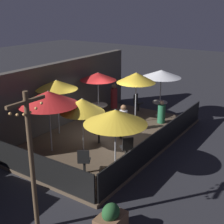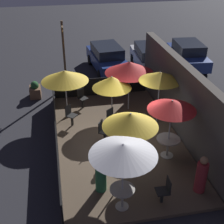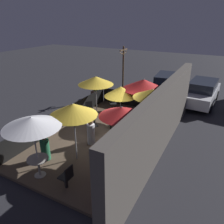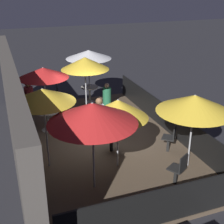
% 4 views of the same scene
% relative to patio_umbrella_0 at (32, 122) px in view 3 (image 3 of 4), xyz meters
% --- Properties ---
extents(ground_plane, '(60.00, 60.00, 0.00)m').
position_rel_patio_umbrella_0_xyz_m(ground_plane, '(-3.67, 0.65, -2.31)').
color(ground_plane, '#26262B').
extents(patio_deck, '(8.58, 5.06, 0.12)m').
position_rel_patio_umbrella_0_xyz_m(patio_deck, '(-3.67, 0.65, -2.25)').
color(patio_deck, brown).
rests_on(patio_deck, ground_plane).
extents(building_wall, '(10.18, 0.36, 3.08)m').
position_rel_patio_umbrella_0_xyz_m(building_wall, '(-3.67, 3.41, -0.77)').
color(building_wall, '#4C4742').
rests_on(building_wall, ground_plane).
extents(fence_front, '(8.38, 0.05, 0.95)m').
position_rel_patio_umbrella_0_xyz_m(fence_front, '(-3.67, -1.83, -1.72)').
color(fence_front, black).
rests_on(fence_front, patio_deck).
extents(fence_side_left, '(0.05, 4.86, 0.95)m').
position_rel_patio_umbrella_0_xyz_m(fence_side_left, '(-7.91, 0.65, -1.72)').
color(fence_side_left, black).
rests_on(fence_side_left, patio_deck).
extents(patio_umbrella_0, '(1.96, 1.96, 2.38)m').
position_rel_patio_umbrella_0_xyz_m(patio_umbrella_0, '(0.00, 0.00, 0.00)').
color(patio_umbrella_0, '#B2B2B7').
rests_on(patio_umbrella_0, patio_deck).
extents(patio_umbrella_1, '(1.74, 1.74, 2.37)m').
position_rel_patio_umbrella_0_xyz_m(patio_umbrella_1, '(-2.20, 2.26, -0.01)').
color(patio_umbrella_1, '#B2B2B7').
rests_on(patio_umbrella_1, patio_deck).
extents(patio_umbrella_2, '(2.10, 2.10, 2.24)m').
position_rel_patio_umbrella_0_xyz_m(patio_umbrella_2, '(-6.04, -1.25, -0.20)').
color(patio_umbrella_2, '#B2B2B7').
rests_on(patio_umbrella_2, patio_deck).
extents(patio_umbrella_3, '(1.79, 1.79, 2.43)m').
position_rel_patio_umbrella_0_xyz_m(patio_umbrella_3, '(-4.63, 2.64, 0.04)').
color(patio_umbrella_3, '#B2B2B7').
rests_on(patio_umbrella_3, patio_deck).
extents(patio_umbrella_4, '(1.84, 1.84, 2.44)m').
position_rel_patio_umbrella_0_xyz_m(patio_umbrella_4, '(-1.49, 0.58, 0.01)').
color(patio_umbrella_4, '#B2B2B7').
rests_on(patio_umbrella_4, patio_deck).
extents(patio_umbrella_5, '(2.25, 2.25, 2.42)m').
position_rel_patio_umbrella_0_xyz_m(patio_umbrella_5, '(-6.08, 1.69, -0.04)').
color(patio_umbrella_5, '#B2B2B7').
rests_on(patio_umbrella_5, patio_deck).
extents(patio_umbrella_6, '(1.73, 1.73, 2.10)m').
position_rel_patio_umbrella_0_xyz_m(patio_umbrella_6, '(-5.31, 0.72, -0.36)').
color(patio_umbrella_6, '#B2B2B7').
rests_on(patio_umbrella_6, patio_deck).
extents(dining_table_0, '(0.76, 0.76, 0.74)m').
position_rel_patio_umbrella_0_xyz_m(dining_table_0, '(-0.00, 0.00, -1.61)').
color(dining_table_0, '#9E998E').
rests_on(dining_table_0, patio_deck).
extents(dining_table_1, '(0.89, 0.89, 0.77)m').
position_rel_patio_umbrella_0_xyz_m(dining_table_1, '(-2.20, 2.26, -1.58)').
color(dining_table_1, '#9E998E').
rests_on(dining_table_1, patio_deck).
extents(patio_chair_0, '(0.56, 0.56, 0.95)m').
position_rel_patio_umbrella_0_xyz_m(patio_chair_0, '(-5.14, -1.16, -1.66)').
color(patio_chair_0, black).
rests_on(patio_chair_0, patio_deck).
extents(patio_chair_1, '(0.56, 0.56, 0.94)m').
position_rel_patio_umbrella_0_xyz_m(patio_chair_1, '(-4.50, 0.56, -1.68)').
color(patio_chair_1, black).
rests_on(patio_chair_1, patio_deck).
extents(patio_chair_2, '(0.55, 0.55, 0.93)m').
position_rel_patio_umbrella_0_xyz_m(patio_chair_2, '(-6.75, -0.46, -1.68)').
color(patio_chair_2, black).
rests_on(patio_chair_2, patio_deck).
extents(patio_chair_3, '(0.41, 0.41, 0.91)m').
position_rel_patio_umbrella_0_xyz_m(patio_chair_3, '(0.05, 1.33, -1.70)').
color(patio_chair_3, black).
rests_on(patio_chair_3, patio_deck).
extents(patio_chair_4, '(0.55, 0.55, 0.94)m').
position_rel_patio_umbrella_0_xyz_m(patio_chair_4, '(-3.60, 0.03, -1.67)').
color(patio_chair_4, black).
rests_on(patio_chair_4, patio_deck).
extents(patron_0, '(0.51, 0.51, 1.36)m').
position_rel_patio_umbrella_0_xyz_m(patron_0, '(-0.22, 2.66, -1.57)').
color(patron_0, maroon).
rests_on(patron_0, patio_deck).
extents(patron_1, '(0.51, 0.51, 1.11)m').
position_rel_patio_umbrella_0_xyz_m(patron_1, '(-0.88, -0.51, -1.70)').
color(patron_1, '#236642').
rests_on(patron_1, patio_deck).
extents(patron_2, '(0.38, 0.38, 1.23)m').
position_rel_patio_umbrella_0_xyz_m(patron_2, '(-2.78, 0.46, -1.63)').
color(patron_2, silver).
rests_on(patron_2, patio_deck).
extents(planter_box, '(0.81, 0.56, 0.88)m').
position_rel_patio_umbrella_0_xyz_m(planter_box, '(-8.56, -2.76, -1.93)').
color(planter_box, brown).
rests_on(planter_box, ground_plane).
extents(light_post, '(1.10, 0.12, 3.70)m').
position_rel_patio_umbrella_0_xyz_m(light_post, '(-9.46, -1.08, -0.23)').
color(light_post, brown).
rests_on(light_post, ground_plane).
extents(parked_car_0, '(4.53, 2.08, 1.62)m').
position_rel_patio_umbrella_0_xyz_m(parked_car_0, '(-11.49, 1.62, -1.46)').
color(parked_car_0, navy).
rests_on(parked_car_0, ground_plane).
extents(parked_car_1, '(4.67, 2.01, 1.62)m').
position_rel_patio_umbrella_0_xyz_m(parked_car_1, '(-10.87, 4.22, -1.46)').
color(parked_car_1, silver).
rests_on(parked_car_1, ground_plane).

